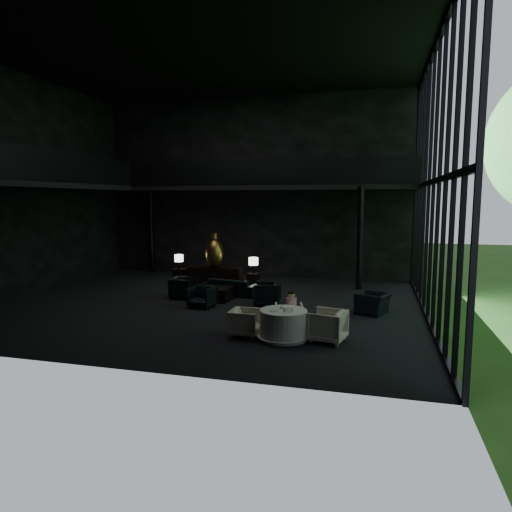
% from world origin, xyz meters
% --- Properties ---
extents(floor, '(14.00, 12.00, 0.02)m').
position_xyz_m(floor, '(0.00, 0.00, 0.00)').
color(floor, black).
rests_on(floor, ground).
extents(ceiling, '(14.00, 12.00, 0.02)m').
position_xyz_m(ceiling, '(0.00, 0.00, 8.00)').
color(ceiling, black).
rests_on(ceiling, ground).
extents(wall_back, '(14.00, 0.04, 8.00)m').
position_xyz_m(wall_back, '(0.00, 6.00, 4.00)').
color(wall_back, black).
rests_on(wall_back, ground).
extents(wall_front, '(14.00, 0.04, 8.00)m').
position_xyz_m(wall_front, '(0.00, -6.00, 4.00)').
color(wall_front, black).
rests_on(wall_front, ground).
extents(wall_left, '(0.04, 12.00, 8.00)m').
position_xyz_m(wall_left, '(-7.00, 0.00, 4.00)').
color(wall_left, black).
rests_on(wall_left, ground).
extents(curtain_wall, '(0.20, 12.00, 8.00)m').
position_xyz_m(curtain_wall, '(6.95, 0.00, 4.00)').
color(curtain_wall, black).
rests_on(curtain_wall, ground).
extents(mezzanine_left, '(2.00, 12.00, 0.25)m').
position_xyz_m(mezzanine_left, '(-6.00, 0.00, 4.00)').
color(mezzanine_left, black).
rests_on(mezzanine_left, wall_left).
extents(mezzanine_back, '(12.00, 2.00, 0.25)m').
position_xyz_m(mezzanine_back, '(1.00, 5.00, 4.00)').
color(mezzanine_back, black).
rests_on(mezzanine_back, wall_back).
extents(railing_left, '(0.06, 12.00, 1.00)m').
position_xyz_m(railing_left, '(-5.00, 0.00, 4.60)').
color(railing_left, black).
rests_on(railing_left, mezzanine_left).
extents(railing_back, '(12.00, 0.06, 1.00)m').
position_xyz_m(railing_back, '(1.00, 4.00, 4.60)').
color(railing_back, black).
rests_on(railing_back, mezzanine_back).
extents(column_nw, '(0.24, 0.24, 4.00)m').
position_xyz_m(column_nw, '(-5.00, 5.70, 2.00)').
color(column_nw, black).
rests_on(column_nw, floor).
extents(column_ne, '(0.24, 0.24, 4.00)m').
position_xyz_m(column_ne, '(4.80, 4.00, 2.00)').
color(column_ne, black).
rests_on(column_ne, floor).
extents(console, '(2.24, 0.51, 0.71)m').
position_xyz_m(console, '(-1.00, 3.50, 0.36)').
color(console, black).
rests_on(console, floor).
extents(bronze_urn, '(0.76, 0.76, 1.41)m').
position_xyz_m(bronze_urn, '(-1.00, 3.48, 1.32)').
color(bronze_urn, '#AF9028').
rests_on(bronze_urn, console).
extents(side_table_left, '(0.52, 0.52, 0.58)m').
position_xyz_m(side_table_left, '(-2.60, 3.66, 0.29)').
color(side_table_left, black).
rests_on(side_table_left, floor).
extents(table_lamp_left, '(0.36, 0.36, 0.61)m').
position_xyz_m(table_lamp_left, '(-2.60, 3.52, 1.01)').
color(table_lamp_left, black).
rests_on(table_lamp_left, side_table_left).
extents(side_table_right, '(0.46, 0.46, 0.50)m').
position_xyz_m(side_table_right, '(0.60, 3.64, 0.25)').
color(side_table_right, black).
rests_on(side_table_right, floor).
extents(table_lamp_right, '(0.38, 0.38, 0.64)m').
position_xyz_m(table_lamp_right, '(0.60, 3.70, 0.96)').
color(table_lamp_right, black).
rests_on(table_lamp_right, side_table_right).
extents(sofa, '(2.19, 0.97, 0.83)m').
position_xyz_m(sofa, '(0.31, 1.67, 0.41)').
color(sofa, black).
rests_on(sofa, floor).
extents(lounge_armchair_west, '(0.83, 0.88, 0.88)m').
position_xyz_m(lounge_armchair_west, '(-1.16, 0.69, 0.44)').
color(lounge_armchair_west, black).
rests_on(lounge_armchair_west, floor).
extents(lounge_armchair_east, '(0.95, 1.00, 0.93)m').
position_xyz_m(lounge_armchair_east, '(1.98, 0.35, 0.47)').
color(lounge_armchair_east, black).
rests_on(lounge_armchair_east, floor).
extents(lounge_armchair_south, '(0.84, 0.80, 0.76)m').
position_xyz_m(lounge_armchair_south, '(-0.01, -0.44, 0.38)').
color(lounge_armchair_south, black).
rests_on(lounge_armchair_south, floor).
extents(window_armchair, '(0.92, 1.10, 0.83)m').
position_xyz_m(window_armchair, '(5.38, 0.12, 0.41)').
color(window_armchair, black).
rests_on(window_armchair, floor).
extents(coffee_table, '(1.03, 1.03, 0.45)m').
position_xyz_m(coffee_table, '(0.07, 0.69, 0.22)').
color(coffee_table, black).
rests_on(coffee_table, floor).
extents(dining_table, '(1.35, 1.35, 0.75)m').
position_xyz_m(dining_table, '(3.22, -3.12, 0.33)').
color(dining_table, white).
rests_on(dining_table, floor).
extents(dining_chair_north, '(0.86, 0.83, 0.75)m').
position_xyz_m(dining_chair_north, '(3.19, -2.18, 0.37)').
color(dining_chair_north, beige).
rests_on(dining_chair_north, floor).
extents(dining_chair_east, '(1.06, 1.10, 0.96)m').
position_xyz_m(dining_chair_east, '(4.30, -3.01, 0.48)').
color(dining_chair_east, beige).
rests_on(dining_chair_east, floor).
extents(dining_chair_west, '(0.68, 0.73, 0.75)m').
position_xyz_m(dining_chair_west, '(2.21, -3.06, 0.37)').
color(dining_chair_west, '#B6B5B2').
rests_on(dining_chair_west, floor).
extents(child, '(0.29, 0.29, 0.62)m').
position_xyz_m(child, '(3.24, -2.15, 0.76)').
color(child, '#C99BAB').
rests_on(child, dining_chair_north).
extents(plate_a, '(0.27, 0.27, 0.01)m').
position_xyz_m(plate_a, '(3.01, -3.30, 0.76)').
color(plate_a, white).
rests_on(plate_a, dining_table).
extents(plate_b, '(0.28, 0.28, 0.02)m').
position_xyz_m(plate_b, '(3.35, -2.98, 0.76)').
color(plate_b, white).
rests_on(plate_b, dining_table).
extents(saucer, '(0.20, 0.20, 0.01)m').
position_xyz_m(saucer, '(3.40, -3.28, 0.76)').
color(saucer, white).
rests_on(saucer, dining_table).
extents(coffee_cup, '(0.09, 0.09, 0.06)m').
position_xyz_m(coffee_cup, '(3.47, -3.19, 0.79)').
color(coffee_cup, white).
rests_on(coffee_cup, saucer).
extents(cereal_bowl, '(0.14, 0.14, 0.07)m').
position_xyz_m(cereal_bowl, '(3.17, -2.98, 0.79)').
color(cereal_bowl, white).
rests_on(cereal_bowl, dining_table).
extents(cream_pot, '(0.07, 0.07, 0.06)m').
position_xyz_m(cream_pot, '(3.29, -3.34, 0.78)').
color(cream_pot, '#99999E').
rests_on(cream_pot, dining_table).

